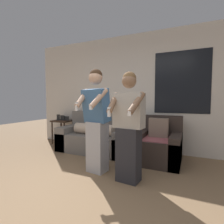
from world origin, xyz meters
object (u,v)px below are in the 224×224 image
Objects in this scene: armchair at (158,145)px; person_left at (96,120)px; side_table at (63,124)px; couch at (98,137)px; person_right at (129,127)px.

person_left reaches higher than armchair.
armchair is at bearing 48.03° from person_left.
person_left is at bearing -35.34° from side_table.
side_table is 0.47× the size of person_left.
person_left is at bearing -61.56° from couch.
person_left reaches higher than couch.
person_right is (0.58, -0.09, -0.06)m from person_left.
side_table is at bearing 172.64° from armchair.
couch is 2.19× the size of side_table.
person_left is at bearing 170.97° from person_right.
side_table is at bearing 150.19° from person_right.
person_left reaches higher than side_table.
person_right reaches higher than side_table.
person_right is (1.16, -1.15, 0.48)m from couch.
armchair is 1.36m from person_left.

